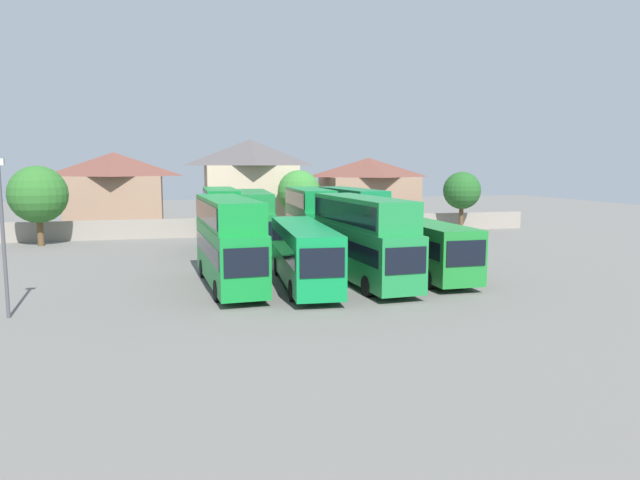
{
  "coord_description": "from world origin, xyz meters",
  "views": [
    {
      "loc": [
        -8.7,
        -32.15,
        6.83
      ],
      "look_at": [
        0.0,
        3.0,
        2.18
      ],
      "focal_mm": 32.56,
      "sensor_mm": 36.0,
      "label": 1
    }
  ],
  "objects_px": {
    "tree_behind_wall": "(38,195)",
    "lamp_post_lot_edge": "(3,229)",
    "bus_2": "(303,251)",
    "bus_7": "(310,215)",
    "bus_1": "(228,237)",
    "tree_right_of_lot": "(299,192)",
    "bus_6": "(254,217)",
    "house_terrace_left": "(115,191)",
    "house_terrace_centre": "(251,183)",
    "bus_8": "(352,214)",
    "house_terrace_right": "(368,190)",
    "bus_4": "(426,246)",
    "bus_3": "(363,235)",
    "bus_5": "(221,216)",
    "tree_left_of_lot": "(462,191)"
  },
  "relations": [
    {
      "from": "house_terrace_left",
      "to": "bus_5",
      "type": "bearing_deg",
      "value": -61.78
    },
    {
      "from": "bus_7",
      "to": "house_terrace_right",
      "type": "distance_m",
      "value": 21.06
    },
    {
      "from": "house_terrace_right",
      "to": "house_terrace_left",
      "type": "bearing_deg",
      "value": 179.44
    },
    {
      "from": "house_terrace_centre",
      "to": "lamp_post_lot_edge",
      "type": "xyz_separation_m",
      "value": [
        -15.56,
        -36.41,
        -0.92
      ]
    },
    {
      "from": "house_terrace_centre",
      "to": "bus_2",
      "type": "bearing_deg",
      "value": -91.95
    },
    {
      "from": "bus_3",
      "to": "bus_5",
      "type": "xyz_separation_m",
      "value": [
        -7.09,
        14.88,
        -0.01
      ]
    },
    {
      "from": "bus_1",
      "to": "bus_4",
      "type": "distance_m",
      "value": 11.98
    },
    {
      "from": "bus_1",
      "to": "tree_right_of_lot",
      "type": "bearing_deg",
      "value": 156.36
    },
    {
      "from": "bus_3",
      "to": "bus_8",
      "type": "relative_size",
      "value": 0.97
    },
    {
      "from": "bus_2",
      "to": "tree_right_of_lot",
      "type": "height_order",
      "value": "tree_right_of_lot"
    },
    {
      "from": "bus_4",
      "to": "bus_8",
      "type": "distance_m",
      "value": 14.6
    },
    {
      "from": "bus_1",
      "to": "house_terrace_centre",
      "type": "distance_m",
      "value": 32.44
    },
    {
      "from": "bus_2",
      "to": "bus_7",
      "type": "bearing_deg",
      "value": 169.31
    },
    {
      "from": "bus_5",
      "to": "house_terrace_left",
      "type": "bearing_deg",
      "value": -151.26
    },
    {
      "from": "bus_5",
      "to": "tree_right_of_lot",
      "type": "relative_size",
      "value": 1.61
    },
    {
      "from": "bus_6",
      "to": "tree_left_of_lot",
      "type": "height_order",
      "value": "tree_left_of_lot"
    },
    {
      "from": "house_terrace_centre",
      "to": "tree_behind_wall",
      "type": "height_order",
      "value": "house_terrace_centre"
    },
    {
      "from": "house_terrace_left",
      "to": "house_terrace_centre",
      "type": "relative_size",
      "value": 0.98
    },
    {
      "from": "house_terrace_left",
      "to": "house_terrace_centre",
      "type": "height_order",
      "value": "house_terrace_centre"
    },
    {
      "from": "bus_8",
      "to": "tree_right_of_lot",
      "type": "xyz_separation_m",
      "value": [
        -2.06,
        12.01,
        1.38
      ]
    },
    {
      "from": "bus_4",
      "to": "bus_6",
      "type": "distance_m",
      "value": 16.68
    },
    {
      "from": "house_terrace_left",
      "to": "lamp_post_lot_edge",
      "type": "distance_m",
      "value": 36.98
    },
    {
      "from": "bus_4",
      "to": "house_terrace_left",
      "type": "height_order",
      "value": "house_terrace_left"
    },
    {
      "from": "bus_3",
      "to": "house_terrace_centre",
      "type": "distance_m",
      "value": 32.65
    },
    {
      "from": "bus_2",
      "to": "house_terrace_left",
      "type": "height_order",
      "value": "house_terrace_left"
    },
    {
      "from": "house_terrace_right",
      "to": "lamp_post_lot_edge",
      "type": "bearing_deg",
      "value": -128.74
    },
    {
      "from": "bus_6",
      "to": "bus_2",
      "type": "bearing_deg",
      "value": 6.94
    },
    {
      "from": "bus_1",
      "to": "tree_left_of_lot",
      "type": "xyz_separation_m",
      "value": [
        25.82,
        21.97,
        1.43
      ]
    },
    {
      "from": "bus_2",
      "to": "bus_6",
      "type": "relative_size",
      "value": 1.04
    },
    {
      "from": "bus_6",
      "to": "lamp_post_lot_edge",
      "type": "xyz_separation_m",
      "value": [
        -13.55,
        -18.58,
        1.34
      ]
    },
    {
      "from": "bus_8",
      "to": "house_terrace_left",
      "type": "xyz_separation_m",
      "value": [
        -20.75,
        18.02,
        1.44
      ]
    },
    {
      "from": "bus_1",
      "to": "bus_5",
      "type": "xyz_separation_m",
      "value": [
        0.65,
        14.33,
        -0.02
      ]
    },
    {
      "from": "house_terrace_centre",
      "to": "house_terrace_right",
      "type": "bearing_deg",
      "value": 1.13
    },
    {
      "from": "bus_3",
      "to": "tree_behind_wall",
      "type": "relative_size",
      "value": 1.68
    },
    {
      "from": "house_terrace_centre",
      "to": "tree_right_of_lot",
      "type": "bearing_deg",
      "value": -51.54
    },
    {
      "from": "bus_8",
      "to": "tree_behind_wall",
      "type": "height_order",
      "value": "tree_behind_wall"
    },
    {
      "from": "bus_6",
      "to": "tree_right_of_lot",
      "type": "bearing_deg",
      "value": 156.32
    },
    {
      "from": "tree_left_of_lot",
      "to": "house_terrace_left",
      "type": "bearing_deg",
      "value": 163.24
    },
    {
      "from": "bus_6",
      "to": "tree_right_of_lot",
      "type": "xyz_separation_m",
      "value": [
        6.35,
        12.37,
        1.45
      ]
    },
    {
      "from": "house_terrace_left",
      "to": "tree_behind_wall",
      "type": "bearing_deg",
      "value": -113.86
    },
    {
      "from": "bus_4",
      "to": "bus_5",
      "type": "relative_size",
      "value": 0.99
    },
    {
      "from": "bus_1",
      "to": "tree_right_of_lot",
      "type": "xyz_separation_m",
      "value": [
        9.61,
        26.47,
        1.31
      ]
    },
    {
      "from": "tree_right_of_lot",
      "to": "bus_2",
      "type": "bearing_deg",
      "value": -101.32
    },
    {
      "from": "bus_1",
      "to": "bus_6",
      "type": "height_order",
      "value": "bus_1"
    },
    {
      "from": "tree_behind_wall",
      "to": "lamp_post_lot_edge",
      "type": "height_order",
      "value": "lamp_post_lot_edge"
    },
    {
      "from": "bus_1",
      "to": "bus_7",
      "type": "height_order",
      "value": "bus_1"
    },
    {
      "from": "bus_4",
      "to": "tree_behind_wall",
      "type": "bearing_deg",
      "value": -129.35
    },
    {
      "from": "house_terrace_right",
      "to": "bus_3",
      "type": "bearing_deg",
      "value": -109.19
    },
    {
      "from": "bus_8",
      "to": "house_terrace_left",
      "type": "bearing_deg",
      "value": -134.13
    },
    {
      "from": "bus_3",
      "to": "house_terrace_left",
      "type": "relative_size",
      "value": 1.14
    }
  ]
}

